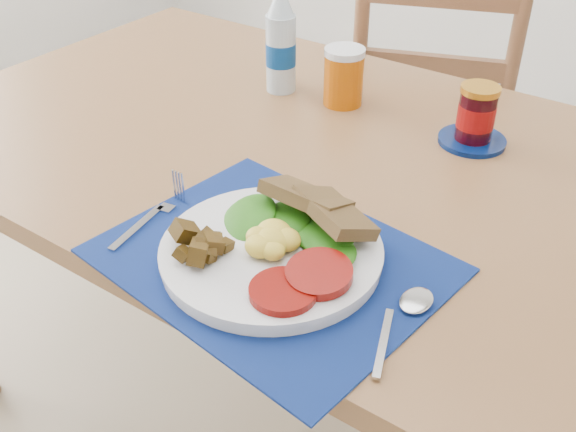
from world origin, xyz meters
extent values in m
cube|color=brown|center=(0.00, 0.20, 0.73)|extent=(1.40, 0.90, 0.04)
cylinder|color=brown|center=(-0.64, 0.59, 0.35)|extent=(0.06, 0.06, 0.71)
cube|color=brown|center=(-0.02, 0.94, 0.43)|extent=(0.53, 0.52, 0.04)
cylinder|color=brown|center=(0.08, 1.16, 0.20)|extent=(0.04, 0.04, 0.41)
cylinder|color=brown|center=(-0.25, 1.03, 0.20)|extent=(0.04, 0.04, 0.41)
cylinder|color=brown|center=(0.20, 0.84, 0.20)|extent=(0.04, 0.04, 0.41)
cylinder|color=brown|center=(-0.13, 0.71, 0.20)|extent=(0.04, 0.04, 0.41)
cube|color=#040D33|center=(0.20, -0.10, 0.75)|extent=(0.49, 0.41, 0.00)
cylinder|color=silver|center=(0.20, -0.10, 0.76)|extent=(0.30, 0.30, 0.02)
ellipsoid|color=gold|center=(0.20, -0.11, 0.79)|extent=(0.07, 0.07, 0.03)
cylinder|color=maroon|center=(0.28, -0.15, 0.78)|extent=(0.09, 0.09, 0.01)
ellipsoid|color=#124108|center=(0.21, -0.06, 0.78)|extent=(0.16, 0.10, 0.02)
cube|color=brown|center=(0.22, -0.02, 0.81)|extent=(0.14, 0.10, 0.04)
cube|color=#B2B5BA|center=(-0.01, -0.16, 0.76)|extent=(0.03, 0.12, 0.00)
cube|color=#B2B5BA|center=(-0.01, -0.08, 0.76)|extent=(0.03, 0.06, 0.00)
cube|color=#B2B5BA|center=(0.40, -0.16, 0.76)|extent=(0.05, 0.11, 0.00)
ellipsoid|color=#B2B5BA|center=(0.40, -0.07, 0.76)|extent=(0.04, 0.06, 0.01)
cylinder|color=#ADBFCC|center=(-0.13, 0.37, 0.83)|extent=(0.06, 0.06, 0.16)
cylinder|color=navy|center=(-0.13, 0.37, 0.83)|extent=(0.06, 0.06, 0.05)
cone|color=#ADBFCC|center=(-0.13, 0.37, 0.93)|extent=(0.06, 0.06, 0.04)
cylinder|color=#B14D04|center=(0.01, 0.39, 0.80)|extent=(0.08, 0.08, 0.11)
cylinder|color=#04174D|center=(0.29, 0.38, 0.75)|extent=(0.12, 0.12, 0.01)
cylinder|color=black|center=(0.29, 0.38, 0.80)|extent=(0.07, 0.07, 0.09)
cylinder|color=maroon|center=(0.29, 0.38, 0.80)|extent=(0.07, 0.07, 0.04)
cylinder|color=#B97B1E|center=(0.29, 0.38, 0.85)|extent=(0.07, 0.07, 0.01)
camera|label=1|loc=(0.64, -0.69, 1.33)|focal=42.00mm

